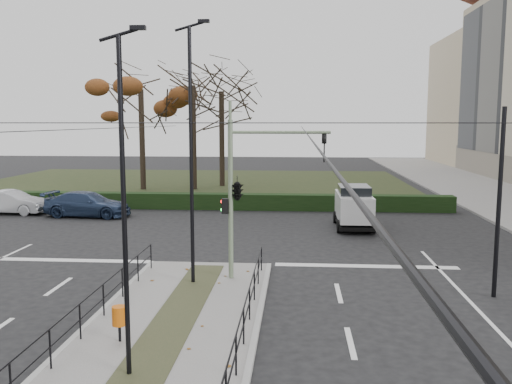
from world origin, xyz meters
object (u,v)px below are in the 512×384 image
(rust_tree, at_px, (141,90))
(bare_tree_near, at_px, (193,93))
(white_van, at_px, (354,206))
(parked_car_third, at_px, (88,204))
(streetlamp_median_far, at_px, (192,153))
(streetlamp_median_near, at_px, (125,204))
(parked_car_second, at_px, (11,202))
(bare_tree_center, at_px, (221,98))
(traffic_light, at_px, (240,187))
(litter_bin, at_px, (119,316))

(rust_tree, xyz_separation_m, bare_tree_near, (4.11, 0.39, -0.29))
(white_van, xyz_separation_m, bare_tree_near, (-11.30, 14.93, 6.60))
(parked_car_third, bearing_deg, streetlamp_median_far, -141.79)
(streetlamp_median_near, relative_size, parked_car_second, 1.69)
(bare_tree_center, bearing_deg, white_van, -61.66)
(traffic_light, bearing_deg, bare_tree_near, 104.34)
(parked_car_second, bearing_deg, bare_tree_near, -33.88)
(parked_car_second, relative_size, white_van, 1.06)
(litter_bin, xyz_separation_m, parked_car_second, (-12.88, 18.52, -0.07))
(streetlamp_median_near, distance_m, streetlamp_median_far, 6.78)
(parked_car_second, bearing_deg, white_van, -95.52)
(bare_tree_center, bearing_deg, traffic_light, -80.81)
(traffic_light, height_order, bare_tree_near, bare_tree_near)
(traffic_light, bearing_deg, bare_tree_center, 99.19)
(parked_car_third, distance_m, white_van, 15.39)
(traffic_light, distance_m, white_van, 11.38)
(white_van, distance_m, rust_tree, 22.28)
(traffic_light, xyz_separation_m, parked_car_second, (-15.28, 12.85, -2.61))
(litter_bin, distance_m, parked_car_second, 22.56)
(parked_car_second, bearing_deg, streetlamp_median_far, -132.03)
(rust_tree, bearing_deg, streetlamp_median_near, -74.47)
(streetlamp_median_near, height_order, white_van, streetlamp_median_near)
(streetlamp_median_near, distance_m, parked_car_second, 24.61)
(litter_bin, relative_size, streetlamp_median_near, 0.12)
(streetlamp_median_near, height_order, bare_tree_center, bare_tree_center)
(streetlamp_median_near, bearing_deg, traffic_light, 77.68)
(streetlamp_median_near, distance_m, bare_tree_near, 32.94)
(bare_tree_near, bearing_deg, streetlamp_median_far, -79.24)
(streetlamp_median_near, height_order, parked_car_third, streetlamp_median_near)
(parked_car_third, bearing_deg, litter_bin, -152.21)
(parked_car_second, xyz_separation_m, bare_tree_center, (10.85, 14.52, 6.75))
(parked_car_third, bearing_deg, white_van, -94.45)
(litter_bin, bearing_deg, rust_tree, 104.98)
(white_van, distance_m, bare_tree_near, 19.85)
(litter_bin, distance_m, white_van, 17.34)
(parked_car_third, bearing_deg, rust_tree, 5.05)
(traffic_light, bearing_deg, streetlamp_median_far, -157.23)
(rust_tree, bearing_deg, traffic_light, -66.87)
(traffic_light, distance_m, bare_tree_center, 28.03)
(traffic_light, height_order, litter_bin, traffic_light)
(streetlamp_median_far, bearing_deg, traffic_light, 22.77)
(parked_car_second, xyz_separation_m, bare_tree_near, (8.89, 12.12, 7.06))
(streetlamp_median_far, xyz_separation_m, white_van, (6.43, 10.68, -3.35))
(traffic_light, xyz_separation_m, white_van, (4.91, 10.04, -2.15))
(rust_tree, relative_size, bare_tree_center, 0.99)
(bare_tree_near, bearing_deg, traffic_light, -75.66)
(white_van, relative_size, bare_tree_near, 0.37)
(streetlamp_median_far, xyz_separation_m, parked_car_second, (-13.76, 13.48, -3.81))
(parked_car_second, xyz_separation_m, white_van, (20.19, -2.80, 0.46))
(parked_car_third, distance_m, bare_tree_near, 14.99)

